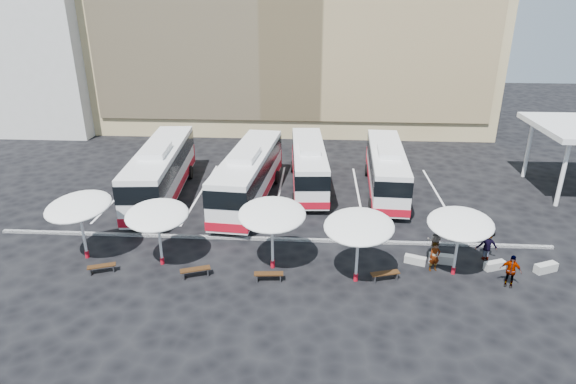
# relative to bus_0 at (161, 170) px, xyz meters

# --- Properties ---
(ground) EXTENTS (120.00, 120.00, 0.00)m
(ground) POSITION_rel_bus_0_xyz_m (8.58, -6.93, -2.12)
(ground) COLOR black
(ground) RESTS_ON ground
(sandstone_building) EXTENTS (42.00, 18.25, 29.60)m
(sandstone_building) POSITION_rel_bus_0_xyz_m (8.58, 24.94, 10.51)
(sandstone_building) COLOR tan
(sandstone_building) RESTS_ON ground
(apartment_block) EXTENTS (14.00, 14.00, 18.00)m
(apartment_block) POSITION_rel_bus_0_xyz_m (-19.42, 21.07, 6.88)
(apartment_block) COLOR beige
(apartment_block) RESTS_ON ground
(curb_divider) EXTENTS (34.00, 0.25, 0.15)m
(curb_divider) POSITION_rel_bus_0_xyz_m (8.58, -6.43, -2.04)
(curb_divider) COLOR black
(curb_divider) RESTS_ON ground
(bay_lines) EXTENTS (24.15, 12.00, 0.01)m
(bay_lines) POSITION_rel_bus_0_xyz_m (8.58, 1.07, -2.11)
(bay_lines) COLOR white
(bay_lines) RESTS_ON ground
(bus_0) EXTENTS (3.89, 13.26, 4.15)m
(bus_0) POSITION_rel_bus_0_xyz_m (0.00, 0.00, 0.00)
(bus_0) COLOR white
(bus_0) RESTS_ON ground
(bus_1) EXTENTS (3.80, 12.98, 4.06)m
(bus_1) POSITION_rel_bus_0_xyz_m (6.54, -0.40, -0.05)
(bus_1) COLOR white
(bus_1) RESTS_ON ground
(bus_2) EXTENTS (3.21, 11.51, 3.61)m
(bus_2) POSITION_rel_bus_0_xyz_m (10.77, 2.76, -0.28)
(bus_2) COLOR white
(bus_2) RESTS_ON ground
(bus_3) EXTENTS (3.16, 11.79, 3.71)m
(bus_3) POSITION_rel_bus_0_xyz_m (16.63, 2.02, -0.23)
(bus_3) COLOR white
(bus_3) RESTS_ON ground
(sunshade_0) EXTENTS (4.64, 4.67, 3.77)m
(sunshade_0) POSITION_rel_bus_0_xyz_m (-1.66, -9.20, 1.08)
(sunshade_0) COLOR white
(sunshade_0) RESTS_ON ground
(sunshade_1) EXTENTS (3.98, 4.01, 3.56)m
(sunshade_1) POSITION_rel_bus_0_xyz_m (2.87, -9.64, 0.90)
(sunshade_1) COLOR white
(sunshade_1) RESTS_ON ground
(sunshade_2) EXTENTS (3.84, 3.88, 3.80)m
(sunshade_2) POSITION_rel_bus_0_xyz_m (9.09, -9.62, 1.11)
(sunshade_2) COLOR white
(sunshade_2) RESTS_ON ground
(sunshade_3) EXTENTS (4.52, 4.55, 3.75)m
(sunshade_3) POSITION_rel_bus_0_xyz_m (13.59, -10.68, 1.06)
(sunshade_3) COLOR white
(sunshade_3) RESTS_ON ground
(sunshade_4) EXTENTS (4.33, 4.36, 3.54)m
(sunshade_4) POSITION_rel_bus_0_xyz_m (18.90, -9.67, 0.89)
(sunshade_4) COLOR white
(sunshade_4) RESTS_ON ground
(wood_bench_0) EXTENTS (1.51, 0.89, 0.45)m
(wood_bench_0) POSITION_rel_bus_0_xyz_m (-0.11, -10.75, -1.77)
(wood_bench_0) COLOR black
(wood_bench_0) RESTS_ON ground
(wood_bench_1) EXTENTS (1.64, 0.95, 0.49)m
(wood_bench_1) POSITION_rel_bus_0_xyz_m (5.05, -10.83, -1.74)
(wood_bench_1) COLOR black
(wood_bench_1) RESTS_ON ground
(wood_bench_2) EXTENTS (1.56, 0.53, 0.47)m
(wood_bench_2) POSITION_rel_bus_0_xyz_m (9.00, -11.00, -1.76)
(wood_bench_2) COLOR black
(wood_bench_2) RESTS_ON ground
(wood_bench_3) EXTENTS (1.60, 0.82, 0.47)m
(wood_bench_3) POSITION_rel_bus_0_xyz_m (15.12, -10.56, -1.76)
(wood_bench_3) COLOR black
(wood_bench_3) RESTS_ON ground
(conc_bench_0) EXTENTS (1.23, 0.78, 0.44)m
(conc_bench_0) POSITION_rel_bus_0_xyz_m (17.04, -8.70, -1.90)
(conc_bench_0) COLOR gray
(conc_bench_0) RESTS_ON ground
(conc_bench_1) EXTENTS (1.39, 0.66, 0.50)m
(conc_bench_1) POSITION_rel_bus_0_xyz_m (18.51, -8.52, -1.87)
(conc_bench_1) COLOR gray
(conc_bench_1) RESTS_ON ground
(conc_bench_2) EXTENTS (1.26, 0.81, 0.45)m
(conc_bench_2) POSITION_rel_bus_0_xyz_m (21.29, -9.03, -1.89)
(conc_bench_2) COLOR gray
(conc_bench_2) RESTS_ON ground
(conc_bench_3) EXTENTS (1.38, 0.93, 0.49)m
(conc_bench_3) POSITION_rel_bus_0_xyz_m (23.98, -9.14, -1.87)
(conc_bench_3) COLOR gray
(conc_bench_3) RESTS_ON ground
(passenger_0) EXTENTS (0.70, 0.55, 1.69)m
(passenger_0) POSITION_rel_bus_0_xyz_m (17.89, -9.35, -1.27)
(passenger_0) COLOR black
(passenger_0) RESTS_ON ground
(passenger_1) EXTENTS (1.01, 0.88, 1.76)m
(passenger_1) POSITION_rel_bus_0_xyz_m (18.29, -7.61, -1.24)
(passenger_1) COLOR black
(passenger_1) RESTS_ON ground
(passenger_2) EXTENTS (1.14, 0.81, 1.79)m
(passenger_2) POSITION_rel_bus_0_xyz_m (21.45, -10.67, -1.23)
(passenger_2) COLOR black
(passenger_2) RESTS_ON ground
(passenger_3) EXTENTS (1.24, 0.75, 1.88)m
(passenger_3) POSITION_rel_bus_0_xyz_m (21.11, -7.97, -1.18)
(passenger_3) COLOR black
(passenger_3) RESTS_ON ground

